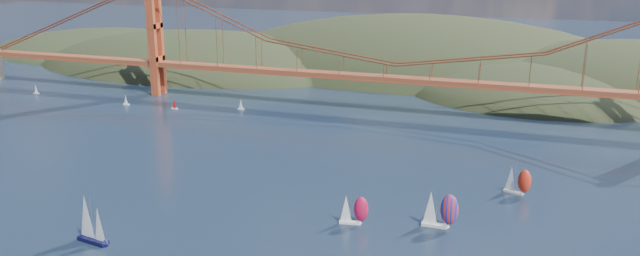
% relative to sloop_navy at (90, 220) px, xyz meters
% --- Properties ---
extents(headlands, '(725.00, 225.00, 96.00)m').
position_rel_sloop_navy_xyz_m(headlands, '(90.66, 245.31, -18.51)').
color(headlands, black).
rests_on(headlands, ground).
extents(bridge, '(552.00, 12.00, 55.00)m').
position_rel_sloop_navy_xyz_m(bridge, '(43.97, 147.03, 26.18)').
color(bridge, brown).
rests_on(bridge, ground).
extents(sloop_navy, '(9.15, 5.68, 13.71)m').
position_rel_sloop_navy_xyz_m(sloop_navy, '(0.00, 0.00, 0.00)').
color(sloop_navy, black).
rests_on(sloop_navy, ground).
extents(racer_0, '(7.89, 3.93, 8.87)m').
position_rel_sloop_navy_xyz_m(racer_0, '(58.98, 31.06, -1.86)').
color(racer_0, white).
rests_on(racer_0, ground).
extents(racer_5, '(8.17, 5.05, 9.14)m').
position_rel_sloop_navy_xyz_m(racer_5, '(99.54, 66.94, -1.73)').
color(racer_5, silver).
rests_on(racer_5, ground).
extents(racer_rwb, '(9.39, 3.78, 10.84)m').
position_rel_sloop_navy_xyz_m(racer_rwb, '(80.88, 36.32, -0.93)').
color(racer_rwb, silver).
rests_on(racer_rwb, ground).
extents(distant_boat_0, '(3.00, 2.00, 4.70)m').
position_rel_sloop_navy_xyz_m(distant_boat_0, '(-133.49, 127.98, -3.65)').
color(distant_boat_0, silver).
rests_on(distant_boat_0, ground).
extents(distant_boat_1, '(3.00, 2.00, 4.70)m').
position_rel_sloop_navy_xyz_m(distant_boat_1, '(-76.91, 122.87, -3.65)').
color(distant_boat_1, silver).
rests_on(distant_boat_1, ground).
extents(distant_boat_2, '(3.00, 2.00, 4.70)m').
position_rel_sloop_navy_xyz_m(distant_boat_2, '(-51.35, 123.27, -3.65)').
color(distant_boat_2, silver).
rests_on(distant_boat_2, ground).
extents(distant_boat_3, '(3.00, 2.00, 4.70)m').
position_rel_sloop_navy_xyz_m(distant_boat_3, '(-22.11, 131.99, -3.65)').
color(distant_boat_3, silver).
rests_on(distant_boat_3, ground).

